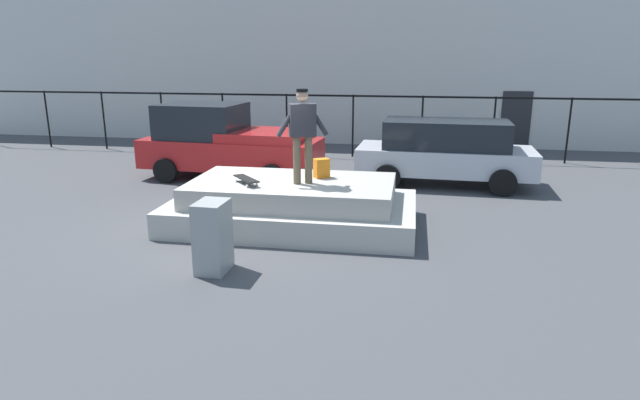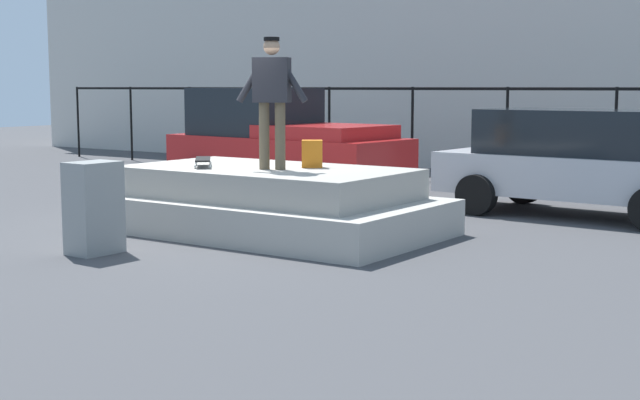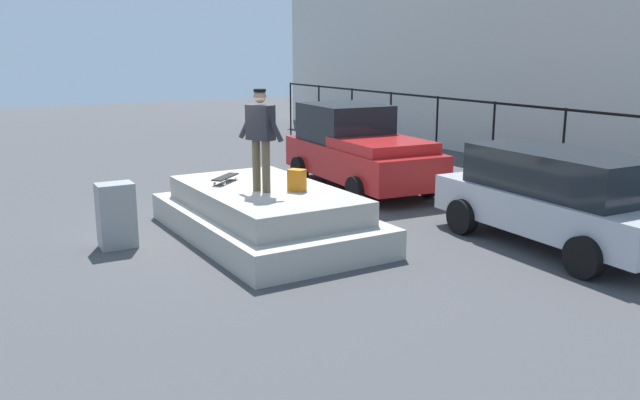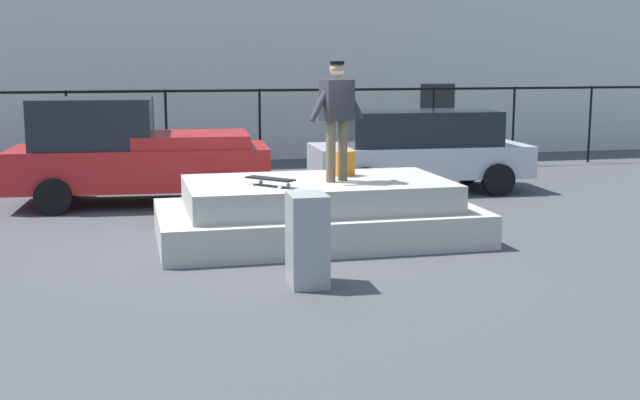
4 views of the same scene
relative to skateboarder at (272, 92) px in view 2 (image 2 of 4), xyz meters
The scene contains 10 objects.
ground_plane 2.17m from the skateboarder, behind, with size 60.00×60.00×0.00m, color #424244.
concrete_ledge 1.55m from the skateboarder, 143.67° to the left, with size 4.73×2.67×0.89m.
skateboarder is the anchor object (origin of this frame).
skateboard 1.41m from the skateboarder, 167.04° to the right, with size 0.66×0.71×0.12m.
backpack 1.04m from the skateboarder, 64.49° to the left, with size 0.28×0.20×0.38m, color orange.
car_red_pickup_near 5.02m from the skateboarder, 126.34° to the left, with size 4.82×2.38×1.97m.
car_silver_hatchback_mid 5.12m from the skateboarder, 55.71° to the left, with size 4.45×2.12×1.65m.
utility_box 2.81m from the skateboarder, 112.67° to the right, with size 0.44×0.60×1.11m, color gray.
fence_row 7.68m from the skateboarder, 97.52° to the left, with size 24.06×0.06×1.99m.
warehouse_building 13.41m from the skateboarder, 94.32° to the left, with size 33.28×6.76×7.12m.
Camera 2 is at (8.33, -9.24, 2.00)m, focal length 49.95 mm.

